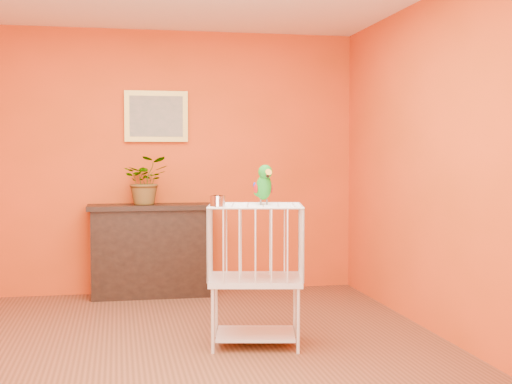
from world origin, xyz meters
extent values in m
plane|color=brown|center=(0.00, 0.00, 0.00)|extent=(4.50, 4.50, 0.00)
plane|color=#EB4816|center=(0.00, 2.25, 1.30)|extent=(4.00, 0.00, 4.00)
plane|color=#EB4816|center=(0.00, -2.25, 1.30)|extent=(4.00, 0.00, 4.00)
plane|color=#EB4816|center=(2.00, 0.00, 1.30)|extent=(0.00, 4.50, 4.50)
cube|color=black|center=(-0.07, 2.04, 0.42)|extent=(1.13, 0.38, 0.85)
cube|color=black|center=(-0.07, 2.04, 0.87)|extent=(1.20, 0.43, 0.05)
cube|color=black|center=(-0.07, 1.87, 0.42)|extent=(0.79, 0.02, 0.42)
cube|color=maroon|center=(-0.31, 2.00, 0.33)|extent=(0.05, 0.17, 0.26)
cube|color=#42552A|center=(-0.23, 2.00, 0.33)|extent=(0.05, 0.17, 0.26)
cube|color=maroon|center=(-0.15, 2.00, 0.33)|extent=(0.05, 0.17, 0.26)
cube|color=#42552A|center=(-0.05, 2.00, 0.33)|extent=(0.05, 0.17, 0.26)
cube|color=maroon|center=(0.04, 2.00, 0.33)|extent=(0.05, 0.17, 0.26)
imported|color=#26722D|center=(-0.11, 2.00, 1.07)|extent=(0.43, 0.48, 0.36)
cube|color=gold|center=(0.00, 2.22, 1.75)|extent=(0.62, 0.03, 0.50)
cube|color=gray|center=(0.00, 2.21, 1.75)|extent=(0.52, 0.01, 0.40)
cube|color=silver|center=(0.58, 0.10, 0.08)|extent=(0.63, 0.53, 0.02)
cube|color=silver|center=(0.58, 0.10, 0.47)|extent=(0.74, 0.62, 0.04)
cube|color=silver|center=(0.58, 0.10, 1.01)|extent=(0.74, 0.62, 0.01)
cylinder|color=silver|center=(0.25, -0.07, 0.23)|extent=(0.02, 0.02, 0.45)
cylinder|color=silver|center=(0.83, -0.18, 0.23)|extent=(0.02, 0.02, 0.45)
cylinder|color=silver|center=(0.34, 0.38, 0.23)|extent=(0.02, 0.02, 0.45)
cylinder|color=silver|center=(0.92, 0.26, 0.23)|extent=(0.02, 0.02, 0.45)
cylinder|color=silver|center=(0.29, -0.05, 1.06)|extent=(0.10, 0.10, 0.07)
cylinder|color=#59544C|center=(0.63, 0.12, 1.03)|extent=(0.01, 0.01, 0.04)
cylinder|color=#59544C|center=(0.67, 0.12, 1.03)|extent=(0.01, 0.01, 0.04)
ellipsoid|color=#0A8C21|center=(0.65, 0.12, 1.14)|extent=(0.13, 0.17, 0.21)
ellipsoid|color=#0A8C21|center=(0.65, 0.09, 1.25)|extent=(0.11, 0.12, 0.10)
cone|color=orange|center=(0.66, 0.04, 1.24)|extent=(0.06, 0.07, 0.07)
cone|color=black|center=(0.66, 0.05, 1.22)|extent=(0.03, 0.03, 0.03)
sphere|color=black|center=(0.62, 0.07, 1.26)|extent=(0.01, 0.01, 0.01)
sphere|color=black|center=(0.69, 0.07, 1.26)|extent=(0.01, 0.01, 0.01)
ellipsoid|color=#A50C0C|center=(0.59, 0.12, 1.13)|extent=(0.03, 0.06, 0.07)
ellipsoid|color=navy|center=(0.71, 0.14, 1.13)|extent=(0.03, 0.06, 0.07)
cone|color=#0A8C21|center=(0.64, 0.19, 1.07)|extent=(0.08, 0.15, 0.11)
camera|label=1|loc=(-0.38, -4.88, 1.37)|focal=50.00mm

